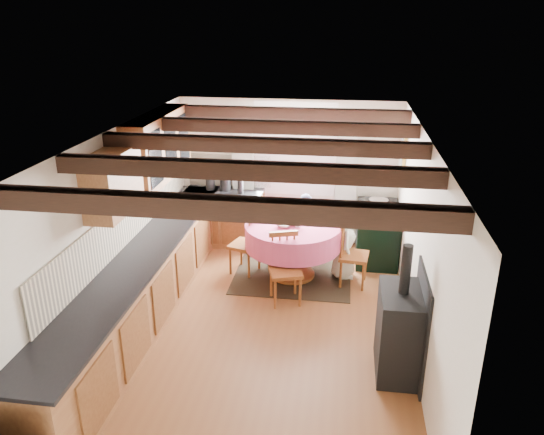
% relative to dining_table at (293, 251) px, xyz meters
% --- Properties ---
extents(floor, '(3.60, 5.50, 0.00)m').
position_rel_dining_table_xyz_m(floor, '(-0.23, -1.36, -0.42)').
color(floor, brown).
rests_on(floor, ground).
extents(ceiling, '(3.60, 5.50, 0.00)m').
position_rel_dining_table_xyz_m(ceiling, '(-0.23, -1.36, 1.98)').
color(ceiling, white).
rests_on(ceiling, ground).
extents(wall_back, '(3.60, 0.00, 2.40)m').
position_rel_dining_table_xyz_m(wall_back, '(-0.23, 1.39, 0.78)').
color(wall_back, silver).
rests_on(wall_back, ground).
extents(wall_front, '(3.60, 0.00, 2.40)m').
position_rel_dining_table_xyz_m(wall_front, '(-0.23, -4.11, 0.78)').
color(wall_front, silver).
rests_on(wall_front, ground).
extents(wall_left, '(0.00, 5.50, 2.40)m').
position_rel_dining_table_xyz_m(wall_left, '(-2.03, -1.36, 0.78)').
color(wall_left, silver).
rests_on(wall_left, ground).
extents(wall_right, '(0.00, 5.50, 2.40)m').
position_rel_dining_table_xyz_m(wall_right, '(1.57, -1.36, 0.78)').
color(wall_right, silver).
rests_on(wall_right, ground).
extents(beam_a, '(3.60, 0.16, 0.16)m').
position_rel_dining_table_xyz_m(beam_a, '(-0.23, -3.36, 1.89)').
color(beam_a, '#331E14').
rests_on(beam_a, ceiling).
extents(beam_b, '(3.60, 0.16, 0.16)m').
position_rel_dining_table_xyz_m(beam_b, '(-0.23, -2.36, 1.89)').
color(beam_b, '#331E14').
rests_on(beam_b, ceiling).
extents(beam_c, '(3.60, 0.16, 0.16)m').
position_rel_dining_table_xyz_m(beam_c, '(-0.23, -1.36, 1.89)').
color(beam_c, '#331E14').
rests_on(beam_c, ceiling).
extents(beam_d, '(3.60, 0.16, 0.16)m').
position_rel_dining_table_xyz_m(beam_d, '(-0.23, -0.36, 1.89)').
color(beam_d, '#331E14').
rests_on(beam_d, ceiling).
extents(beam_e, '(3.60, 0.16, 0.16)m').
position_rel_dining_table_xyz_m(beam_e, '(-0.23, 0.64, 1.89)').
color(beam_e, '#331E14').
rests_on(beam_e, ceiling).
extents(splash_left, '(0.02, 4.50, 0.55)m').
position_rel_dining_table_xyz_m(splash_left, '(-2.01, -1.06, 0.78)').
color(splash_left, beige).
rests_on(splash_left, wall_left).
extents(splash_back, '(1.40, 0.02, 0.55)m').
position_rel_dining_table_xyz_m(splash_back, '(-1.23, 1.37, 0.78)').
color(splash_back, beige).
rests_on(splash_back, wall_back).
extents(base_cabinet_left, '(0.60, 5.30, 0.88)m').
position_rel_dining_table_xyz_m(base_cabinet_left, '(-1.73, -1.36, 0.02)').
color(base_cabinet_left, '#9F693A').
rests_on(base_cabinet_left, floor).
extents(base_cabinet_back, '(1.30, 0.60, 0.88)m').
position_rel_dining_table_xyz_m(base_cabinet_back, '(-1.28, 1.09, 0.02)').
color(base_cabinet_back, '#9F693A').
rests_on(base_cabinet_back, floor).
extents(worktop_left, '(0.64, 5.30, 0.04)m').
position_rel_dining_table_xyz_m(worktop_left, '(-1.71, -1.36, 0.48)').
color(worktop_left, black).
rests_on(worktop_left, base_cabinet_left).
extents(worktop_back, '(1.30, 0.64, 0.04)m').
position_rel_dining_table_xyz_m(worktop_back, '(-1.28, 1.07, 0.48)').
color(worktop_back, black).
rests_on(worktop_back, base_cabinet_back).
extents(wall_cabinet_glass, '(0.34, 1.80, 0.90)m').
position_rel_dining_table_xyz_m(wall_cabinet_glass, '(-1.86, -0.16, 1.53)').
color(wall_cabinet_glass, '#9F693A').
rests_on(wall_cabinet_glass, wall_left).
extents(wall_cabinet_solid, '(0.34, 0.90, 0.70)m').
position_rel_dining_table_xyz_m(wall_cabinet_solid, '(-1.86, -1.66, 1.48)').
color(wall_cabinet_solid, '#9F693A').
rests_on(wall_cabinet_solid, wall_left).
extents(window_frame, '(1.34, 0.03, 1.54)m').
position_rel_dining_table_xyz_m(window_frame, '(-0.13, 1.38, 1.18)').
color(window_frame, white).
rests_on(window_frame, wall_back).
extents(window_pane, '(1.20, 0.01, 1.40)m').
position_rel_dining_table_xyz_m(window_pane, '(-0.13, 1.38, 1.18)').
color(window_pane, white).
rests_on(window_pane, wall_back).
extents(curtain_left, '(0.35, 0.10, 2.10)m').
position_rel_dining_table_xyz_m(curtain_left, '(-0.98, 1.29, 0.68)').
color(curtain_left, '#B4B8AA').
rests_on(curtain_left, wall_back).
extents(curtain_right, '(0.35, 0.10, 2.10)m').
position_rel_dining_table_xyz_m(curtain_right, '(0.72, 1.29, 0.68)').
color(curtain_right, '#B4B8AA').
rests_on(curtain_right, wall_back).
extents(curtain_rod, '(2.00, 0.03, 0.03)m').
position_rel_dining_table_xyz_m(curtain_rod, '(-0.13, 1.29, 1.78)').
color(curtain_rod, black).
rests_on(curtain_rod, wall_back).
extents(wall_picture, '(0.04, 0.50, 0.60)m').
position_rel_dining_table_xyz_m(wall_picture, '(1.54, 0.94, 1.28)').
color(wall_picture, gold).
rests_on(wall_picture, wall_right).
extents(wall_plate, '(0.30, 0.02, 0.30)m').
position_rel_dining_table_xyz_m(wall_plate, '(0.82, 1.36, 1.28)').
color(wall_plate, silver).
rests_on(wall_plate, wall_back).
extents(rug, '(1.72, 1.34, 0.01)m').
position_rel_dining_table_xyz_m(rug, '(-0.00, 0.00, -0.41)').
color(rug, black).
rests_on(rug, floor).
extents(dining_table, '(1.39, 1.39, 0.84)m').
position_rel_dining_table_xyz_m(dining_table, '(0.00, 0.00, 0.00)').
color(dining_table, '#DB3874').
rests_on(dining_table, floor).
extents(chair_near, '(0.53, 0.54, 0.97)m').
position_rel_dining_table_xyz_m(chair_near, '(-0.02, -0.72, 0.07)').
color(chair_near, brown).
rests_on(chair_near, floor).
extents(chair_left, '(0.53, 0.52, 0.96)m').
position_rel_dining_table_xyz_m(chair_left, '(-0.73, 0.07, 0.06)').
color(chair_left, brown).
rests_on(chair_left, floor).
extents(chair_right, '(0.48, 0.46, 0.96)m').
position_rel_dining_table_xyz_m(chair_right, '(0.88, -0.10, 0.06)').
color(chair_right, brown).
rests_on(chair_right, floor).
extents(aga_range, '(0.64, 0.98, 0.90)m').
position_rel_dining_table_xyz_m(aga_range, '(1.24, 0.78, 0.03)').
color(aga_range, black).
rests_on(aga_range, floor).
extents(cast_iron_stove, '(0.45, 0.75, 1.50)m').
position_rel_dining_table_xyz_m(cast_iron_stove, '(1.35, -2.01, 0.33)').
color(cast_iron_stove, black).
rests_on(cast_iron_stove, floor).
extents(child_far, '(0.44, 0.35, 1.06)m').
position_rel_dining_table_xyz_m(child_far, '(0.11, 0.77, 0.11)').
color(child_far, '#313047').
rests_on(child_far, floor).
extents(child_right, '(0.43, 0.58, 1.09)m').
position_rel_dining_table_xyz_m(child_right, '(0.74, 0.14, 0.13)').
color(child_right, white).
rests_on(child_right, floor).
extents(bowl_a, '(0.31, 0.31, 0.06)m').
position_rel_dining_table_xyz_m(bowl_a, '(-0.12, -0.08, 0.45)').
color(bowl_a, silver).
rests_on(bowl_a, dining_table).
extents(bowl_b, '(0.21, 0.21, 0.05)m').
position_rel_dining_table_xyz_m(bowl_b, '(0.02, 0.00, 0.45)').
color(bowl_b, silver).
rests_on(bowl_b, dining_table).
extents(cup, '(0.13, 0.13, 0.10)m').
position_rel_dining_table_xyz_m(cup, '(0.07, -0.07, 0.47)').
color(cup, silver).
rests_on(cup, dining_table).
extents(canister_tall, '(0.15, 0.15, 0.26)m').
position_rel_dining_table_xyz_m(canister_tall, '(-1.51, 1.16, 0.63)').
color(canister_tall, '#262628').
rests_on(canister_tall, worktop_back).
extents(canister_wide, '(0.18, 0.18, 0.20)m').
position_rel_dining_table_xyz_m(canister_wide, '(-1.25, 1.16, 0.60)').
color(canister_wide, '#262628').
rests_on(canister_wide, worktop_back).
extents(canister_slim, '(0.09, 0.09, 0.26)m').
position_rel_dining_table_xyz_m(canister_slim, '(-0.97, 1.03, 0.63)').
color(canister_slim, '#262628').
rests_on(canister_slim, worktop_back).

